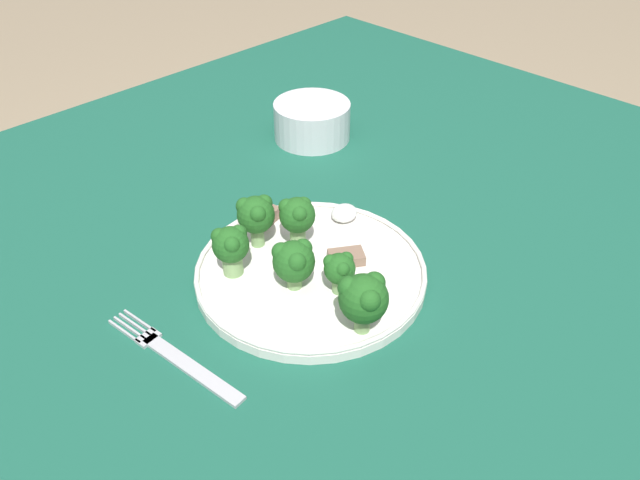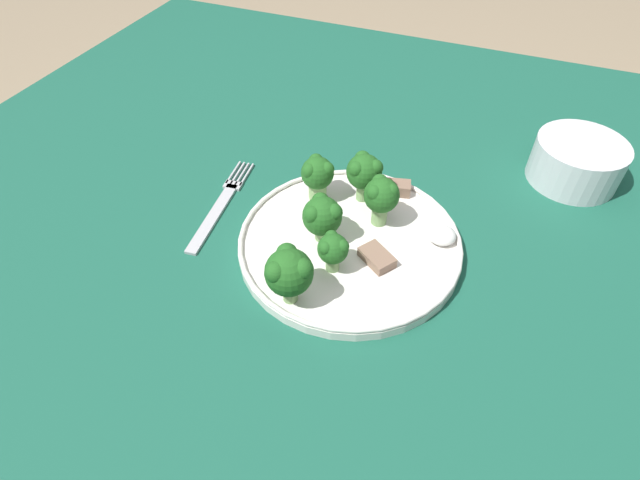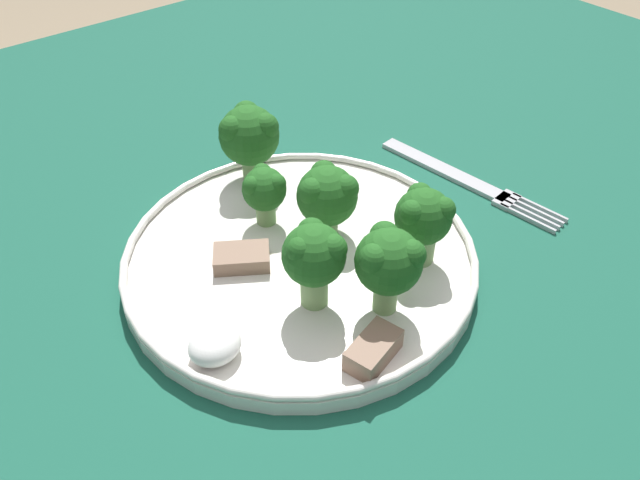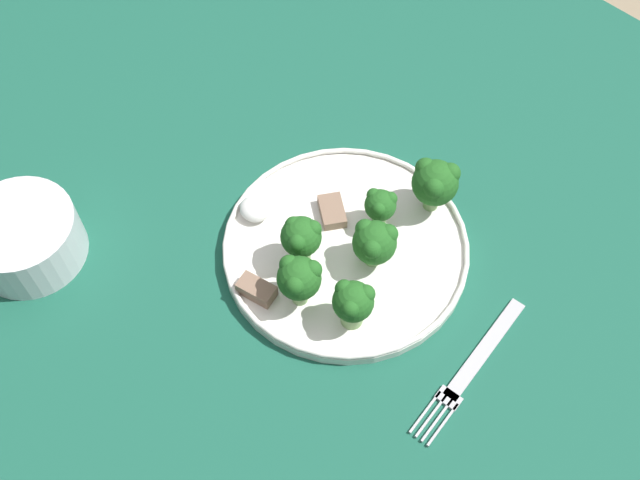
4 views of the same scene
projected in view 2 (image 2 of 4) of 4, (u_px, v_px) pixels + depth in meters
The scene contains 14 objects.
ground_plane at pixel (355, 459), 1.13m from camera, with size 8.00×8.00×0.00m, color #9E896B.
table at pixel (378, 276), 0.67m from camera, with size 1.39×1.17×0.72m.
dinner_plate at pixel (350, 243), 0.60m from camera, with size 0.27×0.27×0.02m.
fork at pixel (221, 205), 0.66m from camera, with size 0.04×0.19×0.00m.
cream_bowl at pixel (576, 162), 0.68m from camera, with size 0.12×0.12×0.06m.
broccoli_floret_near_rim_left at pixel (364, 172), 0.62m from camera, with size 0.05×0.05×0.07m.
broccoli_floret_center_left at pixel (317, 174), 0.63m from camera, with size 0.04×0.04×0.06m.
broccoli_floret_back_left at pixel (322, 215), 0.58m from camera, with size 0.05×0.05×0.06m.
broccoli_floret_front_left at pixel (333, 249), 0.55m from camera, with size 0.04×0.03×0.05m.
broccoli_floret_center_back at pixel (382, 196), 0.59m from camera, with size 0.04×0.04×0.07m.
broccoli_floret_mid_cluster at pixel (289, 272), 0.51m from camera, with size 0.05×0.05×0.07m.
meat_slice_front_slice at pixel (395, 188), 0.66m from camera, with size 0.04×0.03×0.02m.
meat_slice_middle_slice at pixel (377, 257), 0.57m from camera, with size 0.05×0.04×0.01m.
sauce_dollop at pixel (441, 235), 0.59m from camera, with size 0.04×0.03×0.02m.
Camera 2 is at (0.09, -0.44, 1.16)m, focal length 28.00 mm.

